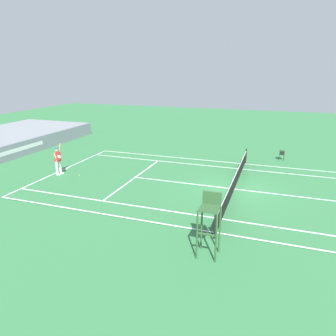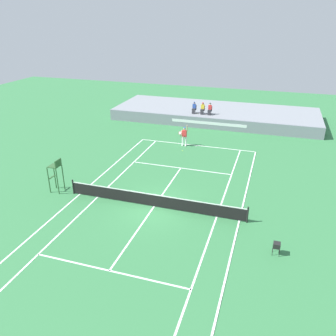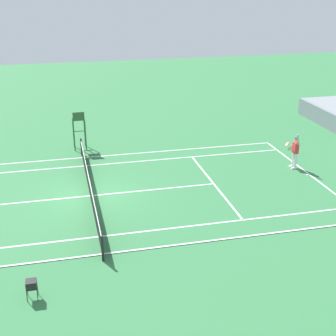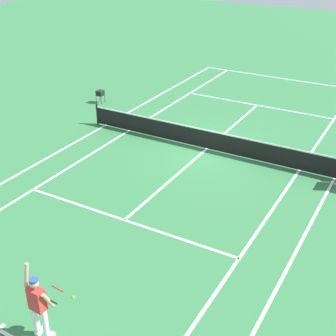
# 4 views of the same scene
# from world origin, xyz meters

# --- Properties ---
(ground_plane) EXTENTS (80.00, 80.00, 0.00)m
(ground_plane) POSITION_xyz_m (0.00, 0.00, 0.00)
(ground_plane) COLOR #337542
(court) EXTENTS (11.08, 23.88, 0.03)m
(court) POSITION_xyz_m (0.00, 0.00, 0.01)
(court) COLOR #337542
(court) RESTS_ON ground
(net) EXTENTS (11.98, 0.10, 1.07)m
(net) POSITION_xyz_m (0.00, 0.00, 0.52)
(net) COLOR black
(net) RESTS_ON ground
(barrier_wall) EXTENTS (23.32, 0.25, 1.23)m
(barrier_wall) POSITION_xyz_m (0.00, 17.34, 0.62)
(barrier_wall) COLOR gray
(barrier_wall) RESTS_ON ground
(bleacher_platform) EXTENTS (23.32, 8.08, 1.23)m
(bleacher_platform) POSITION_xyz_m (0.00, 21.50, 0.62)
(bleacher_platform) COLOR gray
(bleacher_platform) RESTS_ON ground
(spectator_seated_0) EXTENTS (0.44, 0.60, 1.26)m
(spectator_seated_0) POSITION_xyz_m (-1.97, 18.67, 1.84)
(spectator_seated_0) COLOR #474C56
(spectator_seated_0) RESTS_ON bleacher_platform
(spectator_seated_1) EXTENTS (0.44, 0.60, 1.26)m
(spectator_seated_1) POSITION_xyz_m (-1.01, 18.67, 1.84)
(spectator_seated_1) COLOR #474C56
(spectator_seated_1) RESTS_ON bleacher_platform
(spectator_seated_2) EXTENTS (0.44, 0.60, 1.26)m
(spectator_seated_2) POSITION_xyz_m (-0.19, 18.67, 1.84)
(spectator_seated_2) COLOR #474C56
(spectator_seated_2) RESTS_ON bleacher_platform
(tennis_player) EXTENTS (0.78, 0.62, 2.08)m
(tennis_player) POSITION_xyz_m (-1.12, 11.49, 0.99)
(tennis_player) COLOR white
(tennis_player) RESTS_ON ground
(tennis_ball) EXTENTS (0.07, 0.07, 0.07)m
(tennis_ball) POSITION_xyz_m (-0.88, 10.10, 0.03)
(tennis_ball) COLOR #D1E533
(tennis_ball) RESTS_ON ground
(umpire_chair) EXTENTS (0.77, 0.77, 2.44)m
(umpire_chair) POSITION_xyz_m (-7.18, 0.00, 1.56)
(umpire_chair) COLOR #2D562D
(umpire_chair) RESTS_ON ground
(ball_hopper) EXTENTS (0.36, 0.36, 0.70)m
(ball_hopper) POSITION_xyz_m (7.69, -2.56, 0.57)
(ball_hopper) COLOR black
(ball_hopper) RESTS_ON ground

